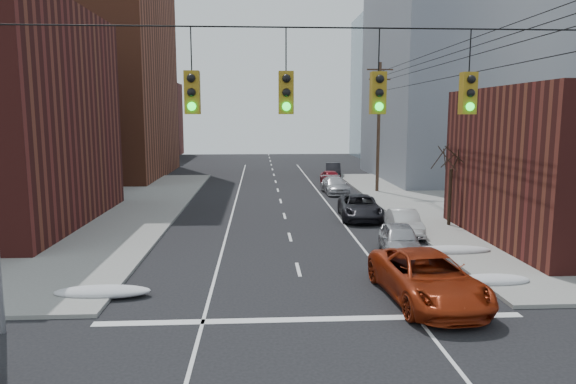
{
  "coord_description": "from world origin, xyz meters",
  "views": [
    {
      "loc": [
        -1.65,
        -9.32,
        6.56
      ],
      "look_at": [
        -0.3,
        14.62,
        3.0
      ],
      "focal_mm": 32.0,
      "sensor_mm": 36.0,
      "label": 1
    }
  ],
  "objects": [
    {
      "name": "building_brick_tall",
      "position": [
        -24.0,
        48.0,
        15.0
      ],
      "size": [
        24.0,
        20.0,
        30.0
      ],
      "primitive_type": "cube",
      "color": "brown",
      "rests_on": "ground"
    },
    {
      "name": "building_brick_far",
      "position": [
        -26.0,
        74.0,
        6.0
      ],
      "size": [
        22.0,
        18.0,
        12.0
      ],
      "primitive_type": "cube",
      "color": "#511B18",
      "rests_on": "ground"
    },
    {
      "name": "building_office",
      "position": [
        22.0,
        44.0,
        12.5
      ],
      "size": [
        22.0,
        20.0,
        25.0
      ],
      "primitive_type": "cube",
      "color": "gray",
      "rests_on": "ground"
    },
    {
      "name": "building_glass",
      "position": [
        24.0,
        70.0,
        11.0
      ],
      "size": [
        20.0,
        18.0,
        22.0
      ],
      "primitive_type": "cube",
      "color": "gray",
      "rests_on": "ground"
    },
    {
      "name": "utility_pole_far",
      "position": [
        8.5,
        34.0,
        5.78
      ],
      "size": [
        2.2,
        0.28,
        11.0
      ],
      "color": "#473323",
      "rests_on": "ground"
    },
    {
      "name": "traffic_signals",
      "position": [
        0.1,
        2.97,
        7.17
      ],
      "size": [
        17.0,
        0.42,
        2.02
      ],
      "color": "black",
      "rests_on": "ground"
    },
    {
      "name": "bare_tree",
      "position": [
        9.59,
        20.0,
        2.32
      ],
      "size": [
        2.09,
        2.2,
        4.93
      ],
      "color": "black",
      "rests_on": "ground"
    },
    {
      "name": "snow_nw",
      "position": [
        -7.4,
        9.0,
        0.21
      ],
      "size": [
        3.5,
        1.08,
        0.42
      ],
      "primitive_type": "ellipsoid",
      "color": "silver",
      "rests_on": "ground"
    },
    {
      "name": "snow_ne",
      "position": [
        7.4,
        9.5,
        0.21
      ],
      "size": [
        3.0,
        1.08,
        0.42
      ],
      "primitive_type": "ellipsoid",
      "color": "silver",
      "rests_on": "ground"
    },
    {
      "name": "snow_east_far",
      "position": [
        7.4,
        14.0,
        0.21
      ],
      "size": [
        4.0,
        1.08,
        0.42
      ],
      "primitive_type": "ellipsoid",
      "color": "silver",
      "rests_on": "ground"
    },
    {
      "name": "red_pickup",
      "position": [
        4.3,
        8.0,
        0.85
      ],
      "size": [
        3.28,
        6.34,
        1.71
      ],
      "primitive_type": "imported",
      "rotation": [
        0.0,
        0.0,
        0.07
      ],
      "color": "maroon",
      "rests_on": "ground"
    },
    {
      "name": "parked_car_a",
      "position": [
        4.99,
        14.05,
        0.74
      ],
      "size": [
        2.25,
        4.55,
        1.49
      ],
      "primitive_type": "imported",
      "rotation": [
        0.0,
        0.0,
        -0.12
      ],
      "color": "#A6A6AB",
      "rests_on": "ground"
    },
    {
      "name": "parked_car_b",
      "position": [
        6.4,
        18.24,
        0.68
      ],
      "size": [
        1.7,
        4.21,
        1.36
      ],
      "primitive_type": "imported",
      "rotation": [
        0.0,
        0.0,
        -0.06
      ],
      "color": "silver",
      "rests_on": "ground"
    },
    {
      "name": "parked_car_c",
      "position": [
        4.8,
        22.82,
        0.75
      ],
      "size": [
        2.9,
        5.6,
        1.51
      ],
      "primitive_type": "imported",
      "rotation": [
        0.0,
        0.0,
        -0.07
      ],
      "color": "black",
      "rests_on": "ground"
    },
    {
      "name": "parked_car_d",
      "position": [
        4.8,
        33.73,
        0.69
      ],
      "size": [
        2.16,
        4.86,
        1.39
      ],
      "primitive_type": "imported",
      "rotation": [
        0.0,
        0.0,
        0.04
      ],
      "color": "#ADAEB2",
      "rests_on": "ground"
    },
    {
      "name": "parked_car_e",
      "position": [
        5.25,
        39.27,
        0.7
      ],
      "size": [
        1.92,
        4.19,
        1.39
      ],
      "primitive_type": "imported",
      "rotation": [
        0.0,
        0.0,
        0.07
      ],
      "color": "maroon",
      "rests_on": "ground"
    },
    {
      "name": "parked_car_f",
      "position": [
        6.4,
        45.95,
        0.75
      ],
      "size": [
        2.14,
        4.71,
        1.5
      ],
      "primitive_type": "imported",
      "rotation": [
        0.0,
        0.0,
        -0.12
      ],
      "color": "black",
      "rests_on": "ground"
    },
    {
      "name": "lot_car_a",
      "position": [
        -14.66,
        21.3,
        0.8
      ],
      "size": [
        4.07,
        1.84,
        1.29
      ],
      "primitive_type": "imported",
      "rotation": [
        0.0,
        0.0,
        1.45
      ],
      "color": "silver",
      "rests_on": "sidewalk_nw"
    },
    {
      "name": "lot_car_b",
      "position": [
        -14.56,
        29.83,
        0.81
      ],
      "size": [
        4.99,
        2.71,
        1.33
      ],
      "primitive_type": "imported",
      "rotation": [
        0.0,
        0.0,
        1.46
      ],
      "color": "#9F9EA3",
      "rests_on": "sidewalk_nw"
    },
    {
      "name": "lot_car_d",
      "position": [
        -16.46,
        28.13,
        0.79
      ],
      "size": [
        3.84,
        1.78,
        1.27
      ],
      "primitive_type": "imported",
      "rotation": [
        0.0,
        0.0,
        1.5
      ],
      "color": "silver",
      "rests_on": "sidewalk_nw"
    }
  ]
}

